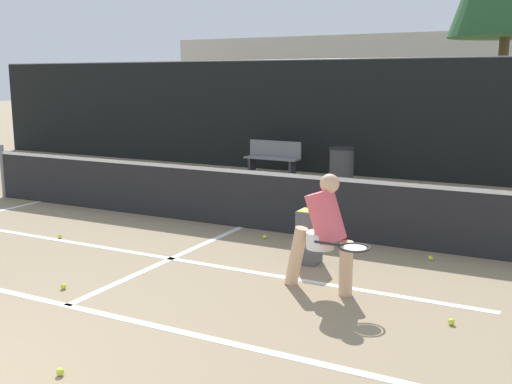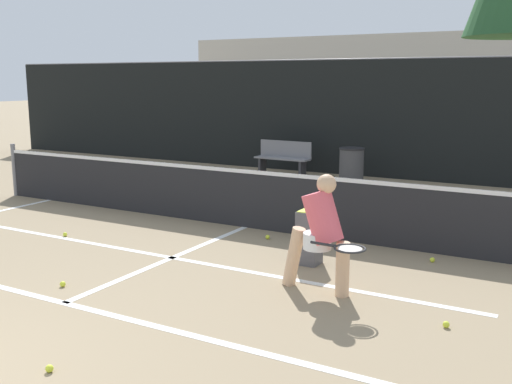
# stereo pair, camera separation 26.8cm
# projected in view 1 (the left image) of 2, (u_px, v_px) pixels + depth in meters

# --- Properties ---
(court_baseline_near) EXTENTS (11.00, 0.10, 0.01)m
(court_baseline_near) POSITION_uv_depth(u_px,v_px,m) (67.00, 305.00, 6.37)
(court_baseline_near) COLOR white
(court_baseline_near) RESTS_ON ground
(court_service_line) EXTENTS (8.25, 0.10, 0.01)m
(court_service_line) POSITION_uv_depth(u_px,v_px,m) (171.00, 259.00, 8.03)
(court_service_line) COLOR white
(court_service_line) RESTS_ON ground
(court_center_mark) EXTENTS (0.10, 3.85, 0.01)m
(court_center_mark) POSITION_uv_depth(u_px,v_px,m) (172.00, 258.00, 8.05)
(court_center_mark) COLOR white
(court_center_mark) RESTS_ON ground
(net) EXTENTS (11.09, 0.09, 1.07)m
(net) POSITION_uv_depth(u_px,v_px,m) (241.00, 196.00, 9.63)
(net) COLOR slate
(net) RESTS_ON ground
(fence_back) EXTENTS (24.00, 0.06, 2.86)m
(fence_back) POSITION_uv_depth(u_px,v_px,m) (357.00, 118.00, 14.63)
(fence_back) COLOR black
(fence_back) RESTS_ON ground
(player_practicing) EXTENTS (1.12, 0.63, 1.36)m
(player_practicing) POSITION_uv_depth(u_px,v_px,m) (324.00, 229.00, 6.69)
(player_practicing) COLOR #DBAD84
(player_practicing) RESTS_ON ground
(tennis_ball_scattered_2) EXTENTS (0.07, 0.07, 0.07)m
(tennis_ball_scattered_2) POSITION_uv_depth(u_px,v_px,m) (451.00, 322.00, 5.87)
(tennis_ball_scattered_2) COLOR #D1E033
(tennis_ball_scattered_2) RESTS_ON ground
(tennis_ball_scattered_3) EXTENTS (0.07, 0.07, 0.07)m
(tennis_ball_scattered_3) POSITION_uv_depth(u_px,v_px,m) (63.00, 286.00, 6.86)
(tennis_ball_scattered_3) COLOR #D1E033
(tennis_ball_scattered_3) RESTS_ON ground
(tennis_ball_scattered_4) EXTENTS (0.07, 0.07, 0.07)m
(tennis_ball_scattered_4) POSITION_uv_depth(u_px,v_px,m) (60.00, 372.00, 4.86)
(tennis_ball_scattered_4) COLOR #D1E033
(tennis_ball_scattered_4) RESTS_ON ground
(tennis_ball_scattered_5) EXTENTS (0.07, 0.07, 0.07)m
(tennis_ball_scattered_5) POSITION_uv_depth(u_px,v_px,m) (430.00, 258.00, 7.95)
(tennis_ball_scattered_5) COLOR #D1E033
(tennis_ball_scattered_5) RESTS_ON ground
(tennis_ball_scattered_6) EXTENTS (0.07, 0.07, 0.07)m
(tennis_ball_scattered_6) POSITION_uv_depth(u_px,v_px,m) (265.00, 237.00, 9.01)
(tennis_ball_scattered_6) COLOR #D1E033
(tennis_ball_scattered_6) RESTS_ON ground
(tennis_ball_scattered_7) EXTENTS (0.07, 0.07, 0.07)m
(tennis_ball_scattered_7) POSITION_uv_depth(u_px,v_px,m) (60.00, 236.00, 9.05)
(tennis_ball_scattered_7) COLOR #D1E033
(tennis_ball_scattered_7) RESTS_ON ground
(ball_hopper) EXTENTS (0.28, 0.28, 0.71)m
(ball_hopper) POSITION_uv_depth(u_px,v_px,m) (309.00, 236.00, 7.77)
(ball_hopper) COLOR #4C4C51
(ball_hopper) RESTS_ON ground
(courtside_bench) EXTENTS (1.43, 0.43, 0.86)m
(courtside_bench) POSITION_uv_depth(u_px,v_px,m) (273.00, 157.00, 14.82)
(courtside_bench) COLOR slate
(courtside_bench) RESTS_ON ground
(trash_bin) EXTENTS (0.58, 0.58, 0.83)m
(trash_bin) POSITION_uv_depth(u_px,v_px,m) (342.00, 165.00, 13.78)
(trash_bin) COLOR #3F3F42
(trash_bin) RESTS_ON ground
(parked_car) EXTENTS (1.85, 4.51, 1.50)m
(parked_car) POSITION_uv_depth(u_px,v_px,m) (345.00, 140.00, 17.37)
(parked_car) COLOR black
(parked_car) RESTS_ON ground
(building_far) EXTENTS (36.00, 2.40, 4.81)m
(building_far) POSITION_uv_depth(u_px,v_px,m) (474.00, 78.00, 31.87)
(building_far) COLOR #B2ADA3
(building_far) RESTS_ON ground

